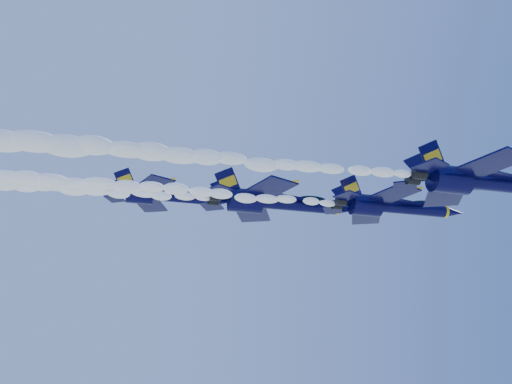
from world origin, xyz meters
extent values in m
cylinder|color=black|center=(20.45, -12.33, 150.47)|extent=(9.82, 1.64, 1.64)
ellipsoid|color=black|center=(13.58, -12.33, 150.41)|extent=(1.70, 2.95, 6.99)
cube|color=black|center=(15.54, -16.70, 150.47)|extent=(5.85, 6.94, 0.20)
cube|color=black|center=(15.54, -7.97, 150.47)|extent=(5.85, 6.94, 0.20)
cube|color=yellow|center=(17.07, -16.70, 150.58)|extent=(2.63, 5.47, 0.11)
cube|color=yellow|center=(17.07, -7.97, 150.58)|extent=(2.63, 5.47, 0.11)
cube|color=black|center=(11.17, -13.48, 152.10)|extent=(3.56, 1.12, 3.83)
cube|color=black|center=(11.17, -11.19, 152.10)|extent=(3.56, 1.12, 3.83)
cylinder|color=black|center=(9.75, -13.04, 150.36)|extent=(1.31, 1.20, 1.20)
cylinder|color=black|center=(9.75, -11.62, 150.36)|extent=(1.31, 1.20, 1.20)
cube|color=yellow|center=(17.18, -12.33, 151.32)|extent=(12.01, 0.38, 0.09)
ellipsoid|color=white|center=(-18.91, -12.33, 150.03)|extent=(56.25, 2.59, 2.33)
cylinder|color=black|center=(14.79, -2.02, 151.07)|extent=(8.64, 1.44, 1.44)
ellipsoid|color=black|center=(8.73, -2.02, 151.03)|extent=(1.50, 2.59, 6.15)
cone|color=black|center=(20.36, -2.02, 151.07)|extent=(2.50, 1.44, 1.44)
cylinder|color=yellow|center=(19.20, -2.02, 151.07)|extent=(0.34, 1.50, 1.50)
ellipsoid|color=black|center=(16.42, -2.02, 151.79)|extent=(3.46, 1.12, 0.95)
cube|color=yellow|center=(16.42, -2.02, 151.51)|extent=(4.03, 0.96, 0.17)
cube|color=black|center=(10.46, -5.87, 151.07)|extent=(5.15, 6.10, 0.17)
cube|color=black|center=(10.46, 1.82, 151.07)|extent=(5.15, 6.10, 0.17)
cube|color=yellow|center=(11.81, -5.87, 151.17)|extent=(2.32, 4.81, 0.10)
cube|color=yellow|center=(11.81, 1.82, 151.17)|extent=(2.32, 4.81, 0.10)
cube|color=black|center=(6.62, -3.03, 152.51)|extent=(3.13, 0.99, 3.37)
cube|color=black|center=(6.62, -1.02, 152.51)|extent=(3.13, 0.99, 3.37)
cylinder|color=black|center=(5.37, -2.65, 150.98)|extent=(1.15, 1.06, 1.06)
cylinder|color=black|center=(5.37, -1.40, 150.98)|extent=(1.15, 1.06, 1.06)
cube|color=yellow|center=(11.90, -2.02, 151.82)|extent=(10.56, 0.34, 0.08)
ellipsoid|color=white|center=(-23.23, -2.02, 150.65)|extent=(56.25, 2.28, 2.05)
cylinder|color=black|center=(2.65, 4.79, 153.07)|extent=(10.08, 1.68, 1.68)
ellipsoid|color=black|center=(-4.40, 4.79, 153.01)|extent=(1.75, 3.02, 7.17)
cone|color=black|center=(9.15, 4.79, 153.07)|extent=(2.91, 1.68, 1.68)
cylinder|color=yellow|center=(7.81, 4.79, 153.07)|extent=(0.39, 1.75, 1.75)
ellipsoid|color=black|center=(4.56, 4.79, 153.91)|extent=(4.03, 1.31, 1.11)
cube|color=yellow|center=(4.56, 4.79, 153.57)|extent=(4.70, 1.12, 0.20)
cube|color=black|center=(-2.39, 0.31, 153.07)|extent=(6.00, 7.12, 0.20)
cube|color=black|center=(-2.39, 9.27, 153.07)|extent=(6.00, 7.12, 0.20)
cube|color=yellow|center=(-0.82, 0.31, 153.18)|extent=(2.70, 5.61, 0.11)
cube|color=yellow|center=(-0.82, 9.27, 153.18)|extent=(2.70, 5.61, 0.11)
cube|color=black|center=(-6.87, 3.61, 154.75)|extent=(3.65, 1.15, 3.93)
cube|color=black|center=(-6.87, 5.96, 154.75)|extent=(3.65, 1.15, 3.93)
cylinder|color=black|center=(-8.32, 4.06, 152.96)|extent=(1.34, 1.23, 1.23)
cylinder|color=black|center=(-8.32, 5.52, 152.96)|extent=(1.34, 1.23, 1.23)
cube|color=yellow|center=(-0.71, 4.79, 153.94)|extent=(12.32, 0.39, 0.09)
cylinder|color=black|center=(-11.17, 13.54, 156.18)|extent=(8.72, 1.45, 1.45)
ellipsoid|color=black|center=(-17.28, 13.54, 156.14)|extent=(1.51, 2.62, 6.20)
cone|color=black|center=(-5.55, 13.54, 156.18)|extent=(2.52, 1.45, 1.45)
cylinder|color=yellow|center=(-6.71, 13.54, 156.18)|extent=(0.34, 1.51, 1.51)
ellipsoid|color=black|center=(-9.52, 13.54, 156.91)|extent=(3.49, 1.13, 0.96)
cube|color=yellow|center=(-9.52, 13.54, 156.62)|extent=(4.07, 0.97, 0.17)
cube|color=black|center=(-15.53, 9.66, 156.18)|extent=(5.20, 6.16, 0.17)
cube|color=black|center=(-15.53, 17.41, 156.18)|extent=(5.20, 6.16, 0.17)
cube|color=yellow|center=(-14.18, 9.66, 156.28)|extent=(2.34, 4.85, 0.10)
cube|color=yellow|center=(-14.18, 17.41, 156.28)|extent=(2.34, 4.85, 0.10)
cube|color=black|center=(-19.41, 12.52, 157.64)|extent=(3.16, 1.00, 3.40)
cube|color=black|center=(-19.41, 14.55, 157.64)|extent=(3.16, 1.00, 3.40)
cylinder|color=black|center=(-20.67, 12.91, 156.09)|extent=(1.16, 1.07, 1.07)
cylinder|color=black|center=(-20.67, 14.17, 156.09)|extent=(1.16, 1.07, 1.07)
cube|color=yellow|center=(-14.08, 13.54, 156.94)|extent=(10.66, 0.34, 0.08)
camera|label=1|loc=(-18.56, -60.21, 126.60)|focal=40.00mm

